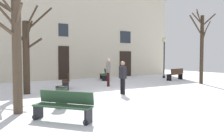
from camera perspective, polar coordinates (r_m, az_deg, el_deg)
The scene contains 13 objects.
ground_plane at distance 12.88m, azimuth 4.27°, elevation -5.27°, with size 36.95×36.95×0.00m, color white.
building_facade at distance 20.68m, azimuth -11.11°, elevation 9.70°, with size 23.09×0.60×8.43m.
tree_left_of_center at distance 17.88m, azimuth 20.66°, elevation 5.60°, with size 2.38×1.88×5.27m.
tree_center at distance 8.46m, azimuth -22.19°, elevation 5.83°, with size 1.49×2.20×4.42m.
tree_right_of_center at distance 12.76m, azimuth -19.70°, elevation 3.78°, with size 2.13×1.28×4.50m.
streetlamp at distance 21.82m, azimuth 12.37°, elevation 3.99°, with size 0.30×0.30×3.65m.
litter_bin at distance 9.02m, azimuth -11.96°, elevation -6.32°, with size 0.46×0.46×0.81m.
bench_far_corner at distance 20.08m, azimuth 14.98°, elevation -0.94°, with size 1.91×0.81×0.94m.
bench_back_to_back_right at distance 19.53m, azimuth -1.90°, elevation -1.01°, with size 1.24×1.92×0.92m.
bench_back_to_back_left at distance 14.43m, azimuth -10.86°, elevation -2.52°, with size 1.05×1.77×0.88m.
bench_facing_shops at distance 7.23m, azimuth -11.57°, elevation -8.32°, with size 1.49×1.74×0.87m.
person_strolling at distance 11.97m, azimuth 2.58°, elevation -1.47°, with size 0.23×0.39×1.66m.
person_near_bench at distance 15.17m, azimuth -0.89°, elevation -0.07°, with size 0.42×0.43×1.84m.
Camera 1 is at (-7.77, -10.11, 1.88)m, focal length 38.19 mm.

